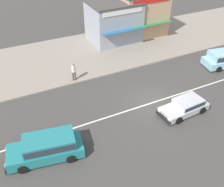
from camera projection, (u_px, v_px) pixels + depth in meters
ground_plane at (153, 102)px, 21.22m from camera, size 160.00×160.00×0.00m
lane_centre_stripe at (153, 102)px, 21.22m from camera, size 50.40×0.14×0.01m
kerb_strip at (101, 50)px, 28.70m from camera, size 68.00×10.00×0.15m
hatchback_silver_0 at (185, 106)px, 19.91m from camera, size 3.97×1.94×1.10m
minivan_teal_1 at (47, 147)px, 16.20m from camera, size 4.99×2.62×1.56m
pedestrian_near_clock at (74, 70)px, 23.09m from camera, size 0.34×0.34×1.73m
shopfront_corner_warung at (139, 12)px, 30.97m from camera, size 5.59×5.87×5.09m
shopfront_mid_block at (114, 21)px, 29.46m from camera, size 5.47×5.24×4.46m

